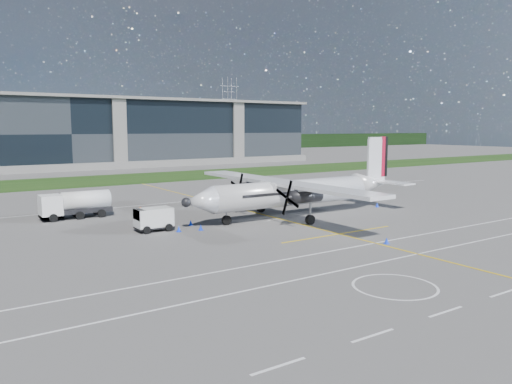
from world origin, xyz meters
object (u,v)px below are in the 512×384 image
Objects in this scene: ground_crew_person at (141,215)px; safety_cone_tail at (377,205)px; fuel_tanker_truck at (71,205)px; safety_cone_nose_stbd at (191,223)px; safety_cone_fwd at (179,229)px; safety_cone_nose_port at (201,227)px; pylon_east at (230,113)px; safety_cone_portwing at (387,241)px; safety_cone_stbdwing at (213,199)px; baggage_tug at (154,219)px; turboprop_aircraft at (299,177)px.

safety_cone_tail is at bearing -75.05° from ground_crew_person.
fuel_tanker_truck is 12.68m from safety_cone_nose_stbd.
safety_cone_fwd is 1.92m from safety_cone_nose_port.
pylon_east is 180.68m from safety_cone_portwing.
safety_cone_nose_stbd and safety_cone_stbdwing have the same top height.
baggage_tug is at bearing -173.76° from safety_cone_nose_stbd.
safety_cone_stbdwing is 1.00× the size of safety_cone_nose_port.
safety_cone_nose_stbd is at bearing 171.51° from turboprop_aircraft.
turboprop_aircraft reaches higher than safety_cone_portwing.
ground_crew_person is at bearing 107.21° from safety_cone_fwd.
safety_cone_nose_port is (-11.44, -0.79, -3.67)m from turboprop_aircraft.
safety_cone_stbdwing is (8.87, 11.90, 0.00)m from safety_cone_nose_stbd.
safety_cone_nose_port is (-90.90, -148.21, -14.75)m from pylon_east.
turboprop_aircraft is 52.31× the size of safety_cone_tail.
baggage_tug reaches higher than safety_cone_nose_stbd.
pylon_east is 60.00× the size of safety_cone_nose_stbd.
safety_cone_nose_stbd and safety_cone_fwd have the same top height.
safety_cone_nose_port is at bearing -30.67° from baggage_tug.
turboprop_aircraft is 11.50m from safety_cone_tail.
safety_cone_nose_port is (-22.33, -0.41, 0.00)m from safety_cone_tail.
turboprop_aircraft reaches higher than fuel_tanker_truck.
pylon_east reaches higher than safety_cone_tail.
baggage_tug is at bearing 135.51° from safety_cone_fwd.
safety_cone_portwing is 1.00× the size of safety_cone_nose_port.
baggage_tug is 17.61m from safety_cone_stbdwing.
baggage_tug reaches higher than safety_cone_portwing.
safety_cone_nose_port is at bearing -56.54° from fuel_tanker_truck.
pylon_east is at bearing 58.57° from safety_cone_stbdwing.
safety_cone_nose_stbd is (3.60, -2.86, -0.68)m from ground_crew_person.
safety_cone_stbdwing is at bearing -28.28° from ground_crew_person.
safety_cone_nose_stbd is (3.70, 0.40, -0.74)m from baggage_tug.
safety_cone_fwd is (-2.10, -1.98, 0.00)m from safety_cone_nose_stbd.
safety_cone_portwing is 1.00× the size of safety_cone_stbdwing.
turboprop_aircraft reaches higher than safety_cone_nose_port.
pylon_east is at bearing 58.48° from safety_cone_nose_port.
pylon_east reaches higher than fuel_tanker_truck.
turboprop_aircraft is at bearing -118.32° from pylon_east.
pylon_east reaches higher than ground_crew_person.
turboprop_aircraft is 12.04m from safety_cone_nose_port.
safety_cone_tail is (30.30, -11.64, -1.06)m from fuel_tanker_truck.
turboprop_aircraft is at bearing 3.93° from safety_cone_nose_port.
safety_cone_stbdwing is at bearing 7.67° from fuel_tanker_truck.
safety_cone_portwing is 15.64m from safety_cone_nose_port.
baggage_tug is (4.51, -10.01, -0.32)m from fuel_tanker_truck.
safety_cone_tail is at bearing -1.95° from turboprop_aircraft.
safety_cone_nose_stbd is (-22.09, 2.04, 0.00)m from safety_cone_tail.
safety_cone_nose_stbd and safety_cone_portwing have the same top height.
safety_cone_tail is 1.00× the size of safety_cone_portwing.
baggage_tug is 2.37m from safety_cone_fwd.
turboprop_aircraft is 14.01× the size of ground_crew_person.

